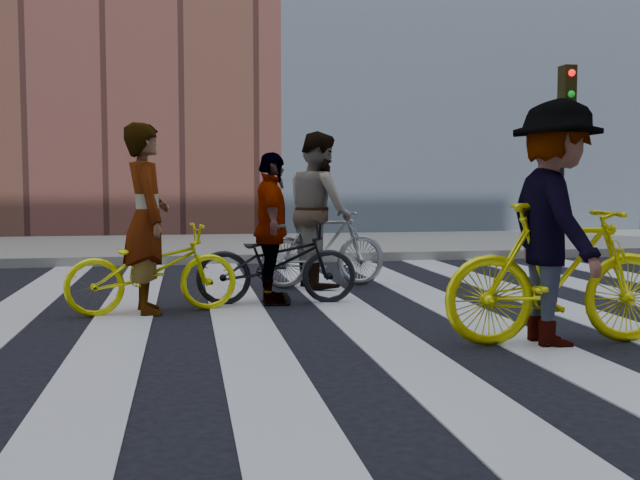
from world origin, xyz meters
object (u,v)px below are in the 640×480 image
object	(u,v)px
rider_mid	(319,210)
rider_right	(555,223)
bike_dark_rear	(277,262)
bike_silver_mid	(323,247)
rider_left	(146,219)
bike_yellow_left	(152,269)
bike_yellow_right	(560,274)
rider_rear	(272,229)
traffic_signal	(564,127)

from	to	relation	value
rider_mid	rider_right	world-z (taller)	rider_right
bike_dark_rear	bike_silver_mid	bearing A→B (deg)	-28.71
bike_dark_rear	rider_left	world-z (taller)	rider_left
bike_dark_rear	rider_left	size ratio (longest dim) A/B	0.91
bike_yellow_left	bike_yellow_right	bearing A→B (deg)	-133.96
rider_mid	bike_silver_mid	bearing A→B (deg)	-100.16
rider_right	rider_left	bearing A→B (deg)	60.98
rider_rear	rider_left	bearing A→B (deg)	107.16
bike_yellow_right	rider_rear	bearing A→B (deg)	43.50
rider_rear	rider_right	bearing A→B (deg)	-138.24
traffic_signal	bike_yellow_left	size ratio (longest dim) A/B	1.98
rider_left	rider_mid	world-z (taller)	rider_mid
bike_silver_mid	traffic_signal	bearing A→B (deg)	-67.09
traffic_signal	bike_yellow_right	size ratio (longest dim) A/B	1.77
traffic_signal	bike_dark_rear	distance (m)	7.36
traffic_signal	rider_mid	bearing A→B (deg)	-147.19
bike_yellow_right	bike_dark_rear	bearing A→B (deg)	42.80
bike_yellow_left	rider_left	world-z (taller)	rider_left
bike_silver_mid	bike_yellow_right	xyz separation A→B (m)	(1.25, -3.60, 0.07)
bike_yellow_left	bike_dark_rear	world-z (taller)	bike_dark_rear
rider_left	rider_right	world-z (taller)	rider_right
bike_yellow_left	rider_rear	size ratio (longest dim) A/B	1.04
bike_silver_mid	rider_right	distance (m)	3.83
rider_mid	rider_rear	size ratio (longest dim) A/B	1.19
rider_left	rider_right	distance (m)	3.84
bike_yellow_left	bike_yellow_right	distance (m)	3.84
traffic_signal	rider_rear	xyz separation A→B (m)	(-5.66, -4.39, -1.47)
bike_silver_mid	bike_yellow_right	bearing A→B (deg)	-171.10
bike_silver_mid	rider_rear	bearing A→B (deg)	137.18
bike_silver_mid	rider_mid	xyz separation A→B (m)	(-0.05, 0.00, 0.46)
bike_silver_mid	rider_mid	distance (m)	0.46
bike_yellow_right	rider_mid	world-z (taller)	rider_mid
bike_dark_rear	rider_rear	size ratio (longest dim) A/B	1.05
bike_yellow_left	bike_yellow_right	size ratio (longest dim) A/B	0.90
rider_right	bike_yellow_left	bearing A→B (deg)	60.58
traffic_signal	bike_yellow_right	bearing A→B (deg)	-118.19
bike_yellow_right	rider_left	size ratio (longest dim) A/B	1.00
traffic_signal	bike_yellow_right	xyz separation A→B (m)	(-3.64, -6.78, -1.72)
bike_yellow_right	rider_left	distance (m)	3.90
traffic_signal	bike_yellow_left	xyz separation A→B (m)	(-6.88, -4.73, -1.84)
bike_silver_mid	rider_mid	size ratio (longest dim) A/B	0.86
bike_silver_mid	bike_dark_rear	bearing A→B (deg)	138.88
traffic_signal	rider_right	bearing A→B (deg)	-118.52
rider_left	rider_right	xyz separation A→B (m)	(3.25, -2.05, 0.03)
bike_dark_rear	rider_rear	world-z (taller)	rider_rear
rider_left	rider_rear	bearing A→B (deg)	-86.74
bike_yellow_left	rider_mid	xyz separation A→B (m)	(1.95, 1.55, 0.52)
bike_dark_rear	rider_left	xyz separation A→B (m)	(-1.32, -0.34, 0.49)
bike_silver_mid	bike_yellow_right	size ratio (longest dim) A/B	0.88
bike_yellow_right	bike_yellow_left	bearing A→B (deg)	60.98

